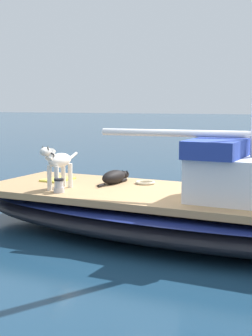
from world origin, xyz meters
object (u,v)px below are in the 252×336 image
(dog_white, at_px, (58,162))
(coiled_rope, at_px, (145,182))
(deck_winch, at_px, (59,186))
(sailboat_main, at_px, (191,216))
(deck_towel, at_px, (58,179))
(dog_black, at_px, (115,177))

(dog_white, distance_m, coiled_rope, 1.50)
(deck_winch, bearing_deg, sailboat_main, 102.54)
(dog_white, height_order, deck_winch, dog_white)
(deck_towel, bearing_deg, deck_winch, 25.94)
(deck_winch, distance_m, deck_towel, 1.16)
(dog_black, distance_m, deck_towel, 1.03)
(coiled_rope, bearing_deg, sailboat_main, 51.47)
(deck_towel, bearing_deg, dog_black, 90.11)
(sailboat_main, height_order, coiled_rope, coiled_rope)
(deck_winch, xyz_separation_m, deck_towel, (-1.04, -0.51, -0.08))
(dog_white, bearing_deg, dog_black, 141.15)
(coiled_rope, relative_size, deck_towel, 0.58)
(deck_winch, height_order, deck_towel, deck_winch)
(coiled_rope, bearing_deg, deck_towel, -86.42)
(sailboat_main, height_order, dog_white, dog_white)
(dog_black, height_order, coiled_rope, dog_black)
(coiled_rope, bearing_deg, dog_black, -79.27)
(dog_white, height_order, deck_towel, dog_white)
(deck_winch, bearing_deg, coiled_rope, 138.17)
(coiled_rope, xyz_separation_m, deck_towel, (0.10, -1.52, -0.01))
(sailboat_main, height_order, deck_towel, deck_towel)
(sailboat_main, xyz_separation_m, dog_black, (-0.62, -1.39, 0.43))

